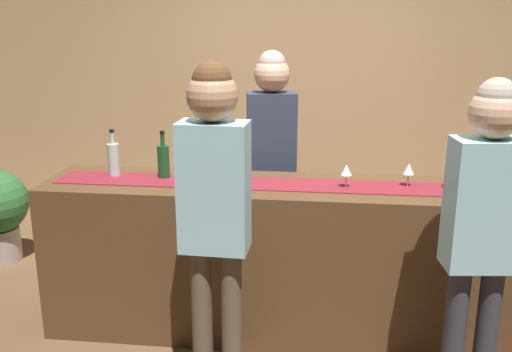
# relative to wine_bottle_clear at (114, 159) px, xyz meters

# --- Properties ---
(ground_plane) EXTENTS (10.00, 10.00, 0.00)m
(ground_plane) POSITION_rel_wine_bottle_clear_xyz_m (1.06, -0.07, -1.09)
(ground_plane) COLOR brown
(back_wall) EXTENTS (6.00, 0.12, 2.90)m
(back_wall) POSITION_rel_wine_bottle_clear_xyz_m (1.06, 1.83, 0.36)
(back_wall) COLOR tan
(back_wall) RESTS_ON ground
(bar_counter) EXTENTS (2.90, 0.60, 0.98)m
(bar_counter) POSITION_rel_wine_bottle_clear_xyz_m (1.06, -0.07, -0.60)
(bar_counter) COLOR #543821
(bar_counter) RESTS_ON ground
(counter_runner_cloth) EXTENTS (2.76, 0.28, 0.01)m
(counter_runner_cloth) POSITION_rel_wine_bottle_clear_xyz_m (1.06, -0.07, -0.11)
(counter_runner_cloth) COLOR maroon
(counter_runner_cloth) RESTS_ON bar_counter
(wine_bottle_clear) EXTENTS (0.07, 0.07, 0.30)m
(wine_bottle_clear) POSITION_rel_wine_bottle_clear_xyz_m (0.00, 0.00, 0.00)
(wine_bottle_clear) COLOR #B2C6C1
(wine_bottle_clear) RESTS_ON bar_counter
(wine_bottle_green) EXTENTS (0.07, 0.07, 0.30)m
(wine_bottle_green) POSITION_rel_wine_bottle_clear_xyz_m (0.33, -0.01, 0.00)
(wine_bottle_green) COLOR #194723
(wine_bottle_green) RESTS_ON bar_counter
(wine_bottle_amber) EXTENTS (0.07, 0.07, 0.30)m
(wine_bottle_amber) POSITION_rel_wine_bottle_clear_xyz_m (2.09, -0.09, 0.00)
(wine_bottle_amber) COLOR brown
(wine_bottle_amber) RESTS_ON bar_counter
(wine_glass_near_customer) EXTENTS (0.07, 0.07, 0.14)m
(wine_glass_near_customer) POSITION_rel_wine_bottle_clear_xyz_m (1.46, -0.09, -0.01)
(wine_glass_near_customer) COLOR silver
(wine_glass_near_customer) RESTS_ON bar_counter
(wine_glass_mid_counter) EXTENTS (0.07, 0.07, 0.14)m
(wine_glass_mid_counter) POSITION_rel_wine_bottle_clear_xyz_m (1.83, -0.02, -0.01)
(wine_glass_mid_counter) COLOR silver
(wine_glass_mid_counter) RESTS_ON bar_counter
(bartender) EXTENTS (0.37, 0.25, 1.75)m
(bartender) POSITION_rel_wine_bottle_clear_xyz_m (0.96, 0.51, -0.01)
(bartender) COLOR #26262B
(bartender) RESTS_ON ground
(customer_sipping) EXTENTS (0.36, 0.24, 1.71)m
(customer_sipping) POSITION_rel_wine_bottle_clear_xyz_m (2.08, -0.73, -0.04)
(customer_sipping) COLOR #33333D
(customer_sipping) RESTS_ON ground
(customer_browsing) EXTENTS (0.35, 0.25, 1.77)m
(customer_browsing) POSITION_rel_wine_bottle_clear_xyz_m (0.79, -0.73, 0.01)
(customer_browsing) COLOR brown
(customer_browsing) RESTS_ON ground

